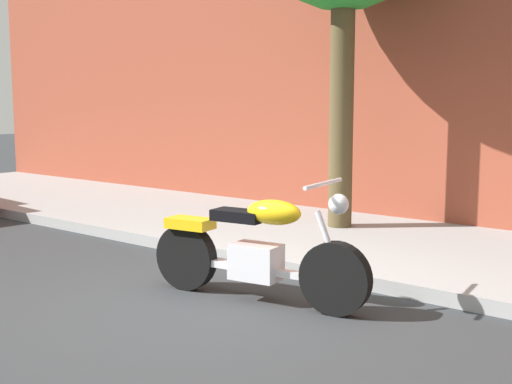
% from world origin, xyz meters
% --- Properties ---
extents(ground_plane, '(60.00, 60.00, 0.00)m').
position_xyz_m(ground_plane, '(0.00, 0.00, 0.00)').
color(ground_plane, '#303335').
extents(sidewalk, '(20.89, 3.17, 0.14)m').
position_xyz_m(sidewalk, '(0.00, 2.93, 0.07)').
color(sidewalk, '#979797').
rests_on(sidewalk, ground).
extents(motorcycle, '(2.16, 0.71, 1.12)m').
position_xyz_m(motorcycle, '(0.14, 0.44, 0.45)').
color(motorcycle, black).
rests_on(motorcycle, ground).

